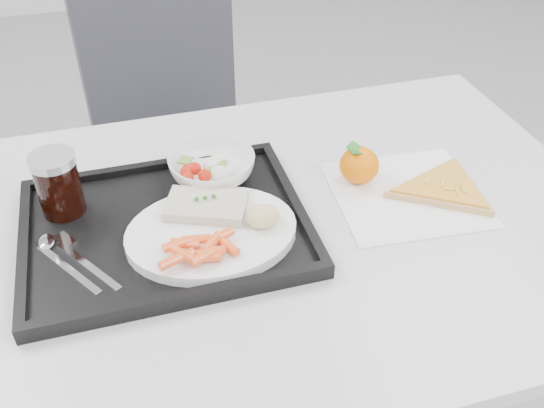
{
  "coord_description": "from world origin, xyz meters",
  "views": [
    {
      "loc": [
        -0.19,
        -0.44,
        1.4
      ],
      "look_at": [
        0.03,
        0.32,
        0.77
      ],
      "focal_mm": 40.0,
      "sensor_mm": 36.0,
      "label": 1
    }
  ],
  "objects_px": {
    "table": "(260,253)",
    "pizza_slice": "(444,188)",
    "chair": "(173,134)",
    "salad_bowl": "(212,167)",
    "tangerine": "(359,165)",
    "tray": "(166,228)",
    "cola_glass": "(58,183)",
    "dinner_plate": "(212,233)"
  },
  "relations": [
    {
      "from": "table",
      "to": "tangerine",
      "type": "relative_size",
      "value": 13.69
    },
    {
      "from": "chair",
      "to": "tangerine",
      "type": "distance_m",
      "value": 0.71
    },
    {
      "from": "salad_bowl",
      "to": "table",
      "type": "bearing_deg",
      "value": -67.96
    },
    {
      "from": "dinner_plate",
      "to": "tangerine",
      "type": "bearing_deg",
      "value": 18.09
    },
    {
      "from": "pizza_slice",
      "to": "cola_glass",
      "type": "bearing_deg",
      "value": 169.75
    },
    {
      "from": "tray",
      "to": "tangerine",
      "type": "distance_m",
      "value": 0.36
    },
    {
      "from": "chair",
      "to": "pizza_slice",
      "type": "height_order",
      "value": "chair"
    },
    {
      "from": "table",
      "to": "pizza_slice",
      "type": "xyz_separation_m",
      "value": [
        0.33,
        -0.01,
        0.08
      ]
    },
    {
      "from": "cola_glass",
      "to": "pizza_slice",
      "type": "bearing_deg",
      "value": -10.25
    },
    {
      "from": "table",
      "to": "chair",
      "type": "distance_m",
      "value": 0.69
    },
    {
      "from": "cola_glass",
      "to": "chair",
      "type": "bearing_deg",
      "value": 66.6
    },
    {
      "from": "dinner_plate",
      "to": "pizza_slice",
      "type": "xyz_separation_m",
      "value": [
        0.42,
        0.02,
        -0.01
      ]
    },
    {
      "from": "table",
      "to": "pizza_slice",
      "type": "height_order",
      "value": "pizza_slice"
    },
    {
      "from": "tangerine",
      "to": "table",
      "type": "bearing_deg",
      "value": -161.77
    },
    {
      "from": "salad_bowl",
      "to": "pizza_slice",
      "type": "height_order",
      "value": "salad_bowl"
    },
    {
      "from": "salad_bowl",
      "to": "pizza_slice",
      "type": "relative_size",
      "value": 0.62
    },
    {
      "from": "chair",
      "to": "dinner_plate",
      "type": "xyz_separation_m",
      "value": [
        -0.02,
        -0.7,
        0.24
      ]
    },
    {
      "from": "tangerine",
      "to": "pizza_slice",
      "type": "xyz_separation_m",
      "value": [
        0.13,
        -0.07,
        -0.02
      ]
    },
    {
      "from": "table",
      "to": "tangerine",
      "type": "height_order",
      "value": "tangerine"
    },
    {
      "from": "tangerine",
      "to": "pizza_slice",
      "type": "distance_m",
      "value": 0.15
    },
    {
      "from": "tray",
      "to": "tangerine",
      "type": "xyz_separation_m",
      "value": [
        0.35,
        0.04,
        0.03
      ]
    },
    {
      "from": "chair",
      "to": "salad_bowl",
      "type": "height_order",
      "value": "chair"
    },
    {
      "from": "salad_bowl",
      "to": "tray",
      "type": "bearing_deg",
      "value": -133.31
    },
    {
      "from": "table",
      "to": "tangerine",
      "type": "bearing_deg",
      "value": 18.23
    },
    {
      "from": "dinner_plate",
      "to": "cola_glass",
      "type": "bearing_deg",
      "value": 148.61
    },
    {
      "from": "chair",
      "to": "cola_glass",
      "type": "bearing_deg",
      "value": -113.4
    },
    {
      "from": "chair",
      "to": "tangerine",
      "type": "relative_size",
      "value": 10.61
    },
    {
      "from": "tray",
      "to": "cola_glass",
      "type": "bearing_deg",
      "value": 150.97
    },
    {
      "from": "tangerine",
      "to": "tray",
      "type": "bearing_deg",
      "value": -172.77
    },
    {
      "from": "salad_bowl",
      "to": "cola_glass",
      "type": "height_order",
      "value": "cola_glass"
    },
    {
      "from": "chair",
      "to": "salad_bowl",
      "type": "relative_size",
      "value": 6.11
    },
    {
      "from": "chair",
      "to": "tangerine",
      "type": "bearing_deg",
      "value": -66.43
    },
    {
      "from": "dinner_plate",
      "to": "tangerine",
      "type": "distance_m",
      "value": 0.3
    },
    {
      "from": "salad_bowl",
      "to": "pizza_slice",
      "type": "bearing_deg",
      "value": -19.48
    },
    {
      "from": "dinner_plate",
      "to": "salad_bowl",
      "type": "xyz_separation_m",
      "value": [
        0.03,
        0.16,
        0.01
      ]
    },
    {
      "from": "tangerine",
      "to": "cola_glass",
      "type": "bearing_deg",
      "value": 175.41
    },
    {
      "from": "chair",
      "to": "tray",
      "type": "relative_size",
      "value": 2.07
    },
    {
      "from": "salad_bowl",
      "to": "tangerine",
      "type": "bearing_deg",
      "value": -13.59
    },
    {
      "from": "cola_glass",
      "to": "tray",
      "type": "bearing_deg",
      "value": -29.03
    },
    {
      "from": "tray",
      "to": "tangerine",
      "type": "height_order",
      "value": "tangerine"
    },
    {
      "from": "salad_bowl",
      "to": "cola_glass",
      "type": "xyz_separation_m",
      "value": [
        -0.25,
        -0.02,
        0.03
      ]
    },
    {
      "from": "chair",
      "to": "tangerine",
      "type": "height_order",
      "value": "chair"
    }
  ]
}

